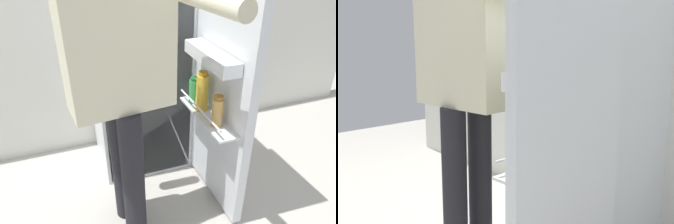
% 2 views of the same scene
% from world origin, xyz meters
% --- Properties ---
extents(kitchen_wall, '(4.40, 0.10, 2.54)m').
position_xyz_m(kitchen_wall, '(0.00, 0.86, 1.27)').
color(kitchen_wall, silver).
rests_on(kitchen_wall, ground_plane).
extents(refrigerator, '(0.67, 1.17, 1.67)m').
position_xyz_m(refrigerator, '(0.03, 0.47, 0.83)').
color(refrigerator, silver).
rests_on(refrigerator, ground_plane).
extents(person, '(0.62, 0.76, 1.62)m').
position_xyz_m(person, '(-0.23, -0.11, 0.98)').
color(person, black).
rests_on(person, ground_plane).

